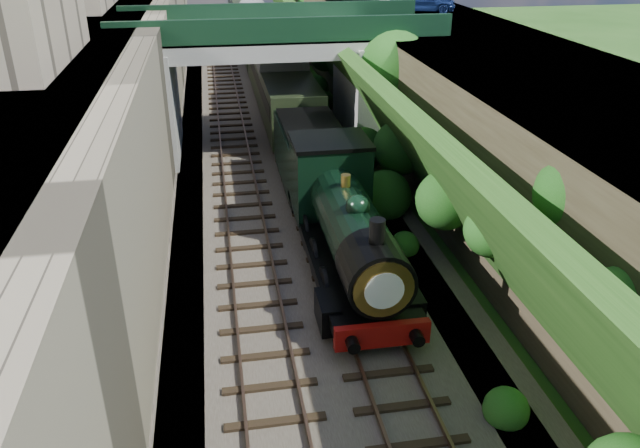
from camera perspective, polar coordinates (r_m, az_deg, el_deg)
The scene contains 15 objects.
trackbed at distance 30.47m, azimuth -3.69°, elevation 4.56°, with size 10.00×90.00×0.20m, color #473F38.
retaining_wall at distance 29.37m, azimuth -14.77°, elevation 9.93°, with size 1.00×90.00×7.00m, color #756B56.
street_plateau_left at distance 29.89m, azimuth -21.52°, elevation 9.25°, with size 6.00×90.00×7.00m, color #262628.
street_plateau_right at distance 31.87m, azimuth 13.68°, elevation 10.58°, with size 8.00×90.00×6.25m, color #262628.
embankment_slope at distance 27.58m, azimuth 7.25°, elevation 7.70°, with size 4.66×90.00×6.46m.
track_left at distance 30.29m, azimuth -7.47°, elevation 4.55°, with size 2.50×90.00×0.20m.
track_right at distance 30.56m, azimuth -1.45°, elevation 4.96°, with size 2.50×90.00×0.20m.
road_bridge at distance 33.22m, azimuth -3.03°, elevation 13.57°, with size 16.00×6.40×7.25m.
tree at distance 31.34m, azimuth 6.94°, elevation 13.73°, with size 3.60×3.80×6.60m.
car_blue at distance 39.88m, azimuth 9.32°, elevation 19.52°, with size 1.58×3.94×1.34m, color navy.
locomotive at distance 21.14m, azimuth 2.38°, elevation -0.20°, with size 3.10×10.22×3.83m.
tender at distance 27.91m, azimuth -0.77°, elevation 5.89°, with size 2.70×6.00×3.05m.
coach_front at distance 39.78m, azimuth -3.72°, elevation 12.64°, with size 2.90×18.00×3.70m.
coach_middle at distance 58.16m, azimuth -5.90°, elevation 16.83°, with size 2.90×18.00×3.70m.
coach_rear at distance 76.75m, azimuth -7.06°, elevation 18.99°, with size 2.90×18.00×3.70m.
Camera 1 is at (-2.89, -8.22, 11.23)m, focal length 35.00 mm.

